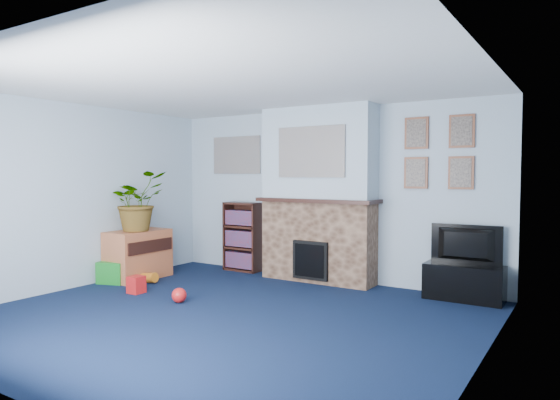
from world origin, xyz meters
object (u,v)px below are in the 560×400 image
Objects in this scene: television at (465,245)px; bookshelf at (243,238)px; tv_stand at (464,281)px; sideboard at (138,254)px.

bookshelf is (-3.28, 0.06, -0.15)m from television.
tv_stand is 1.01× the size of sideboard.
television is 0.92× the size of sideboard.
sideboard is (-4.19, -1.20, 0.12)m from tv_stand.
bookshelf is at bearing 178.66° from tv_stand.
bookshelf reaches higher than tv_stand.
sideboard is at bearing -125.43° from bookshelf.
tv_stand is 1.10× the size of television.
tv_stand is at bearing 15.99° from sideboard.
sideboard reaches higher than tv_stand.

